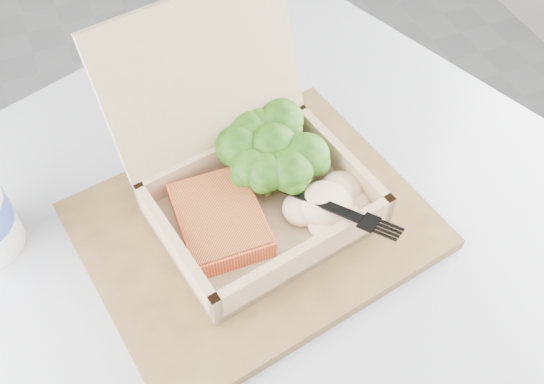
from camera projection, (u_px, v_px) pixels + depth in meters
name	position (u px, v px, depth m)	size (l,w,h in m)	color
cafe_table	(270.00, 316.00, 0.80)	(0.98, 0.98, 0.72)	black
serving_tray	(254.00, 226.00, 0.66)	(0.35, 0.28, 0.02)	brown
takeout_container	(243.00, 165.00, 0.64)	(0.26, 0.26, 0.20)	tan
salmon_fillet	(220.00, 220.00, 0.63)	(0.08, 0.11, 0.02)	#EA552D
broccoli_pile	(273.00, 152.00, 0.67)	(0.13, 0.13, 0.05)	#407C1B
mashed_potatoes	(326.00, 204.00, 0.64)	(0.09, 0.08, 0.03)	#D5B98A
plastic_fork	(303.00, 193.00, 0.63)	(0.09, 0.14, 0.03)	black
receipt	(148.00, 131.00, 0.76)	(0.07, 0.14, 0.00)	white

